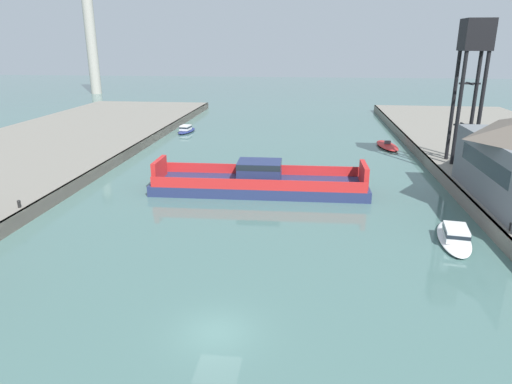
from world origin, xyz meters
The scene contains 9 objects.
ground_plane centered at (0.00, 0.00, 0.00)m, with size 400.00×400.00×0.00m, color #476B66.
chain_ferry centered at (-0.36, 25.62, 1.04)m, with size 23.05×6.56×3.36m.
moored_boat_near_left centered at (-17.13, 58.44, 0.48)m, with size 2.83×6.48×1.30m.
moored_boat_near_right centered at (16.69, 14.25, 0.52)m, with size 3.50×7.96×1.40m.
moored_boat_mid_left centered at (16.81, 49.70, 0.28)m, with size 3.49×8.05×1.05m.
crane_tower centered at (23.20, 35.90, 14.25)m, with size 3.13×3.13×16.54m.
bollard_left_far centered at (-20.57, 14.28, 1.78)m, with size 0.32×0.32×0.71m.
bollard_right_far centered at (20.57, 13.65, 1.78)m, with size 0.32×0.32×0.71m.
smokestack_distant_a centered at (-62.22, 119.54, 19.04)m, with size 3.47×3.47×36.00m.
Camera 1 is at (4.66, -21.43, 15.30)m, focal length 32.27 mm.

